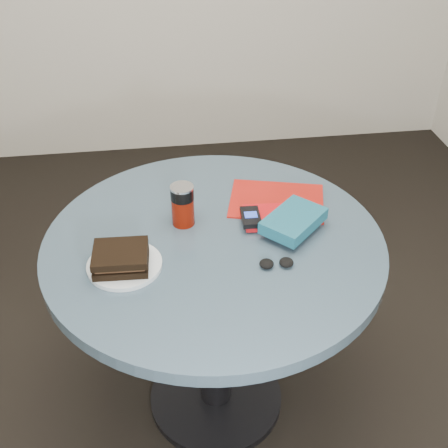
{
  "coord_description": "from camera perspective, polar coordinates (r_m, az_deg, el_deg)",
  "views": [
    {
      "loc": [
        -0.15,
        -1.29,
        1.75
      ],
      "look_at": [
        0.03,
        0.0,
        0.8
      ],
      "focal_mm": 45.0,
      "sensor_mm": 36.0,
      "label": 1
    }
  ],
  "objects": [
    {
      "name": "novel",
      "position": [
        1.66,
        7.08,
        0.34
      ],
      "size": [
        0.22,
        0.22,
        0.04
      ],
      "primitive_type": "cube",
      "rotation": [
        0.0,
        0.0,
        0.78
      ],
      "color": "#154E64",
      "rests_on": "red_book"
    },
    {
      "name": "table",
      "position": [
        1.75,
        -0.98,
        -5.75
      ],
      "size": [
        1.0,
        1.0,
        0.75
      ],
      "color": "black",
      "rests_on": "ground"
    },
    {
      "name": "magazine",
      "position": [
        1.81,
        5.36,
        2.37
      ],
      "size": [
        0.34,
        0.29,
        0.01
      ],
      "primitive_type": "cube",
      "rotation": [
        0.0,
        0.0,
        -0.26
      ],
      "color": "#9E140E",
      "rests_on": "table"
    },
    {
      "name": "pepper_grinder",
      "position": [
        1.69,
        -4.26,
        2.0
      ],
      "size": [
        0.06,
        0.06,
        0.11
      ],
      "color": "#432E1C",
      "rests_on": "table"
    },
    {
      "name": "headphones",
      "position": [
        1.54,
        5.35,
        -3.98
      ],
      "size": [
        0.1,
        0.04,
        0.02
      ],
      "color": "black",
      "rests_on": "table"
    },
    {
      "name": "plate",
      "position": [
        1.56,
        -10.06,
        -4.12
      ],
      "size": [
        0.21,
        0.21,
        0.01
      ],
      "primitive_type": "cylinder",
      "rotation": [
        0.0,
        0.0,
        0.03
      ],
      "color": "silver",
      "rests_on": "table"
    },
    {
      "name": "red_book",
      "position": [
        1.72,
        5.22,
        0.72
      ],
      "size": [
        0.2,
        0.14,
        0.02
      ],
      "primitive_type": "cube",
      "rotation": [
        0.0,
        0.0,
        -0.07
      ],
      "color": "#B90E13",
      "rests_on": "magazine"
    },
    {
      "name": "sandwich",
      "position": [
        1.54,
        -10.44,
        -3.43
      ],
      "size": [
        0.15,
        0.13,
        0.05
      ],
      "color": "black",
      "rests_on": "plate"
    },
    {
      "name": "mp3_player",
      "position": [
        1.68,
        2.73,
        0.71
      ],
      "size": [
        0.06,
        0.1,
        0.02
      ],
      "color": "black",
      "rests_on": "red_book"
    },
    {
      "name": "soda_can",
      "position": [
        1.67,
        -4.22,
        1.94
      ],
      "size": [
        0.07,
        0.07,
        0.13
      ],
      "color": "maroon",
      "rests_on": "table"
    },
    {
      "name": "ground",
      "position": [
        2.18,
        -0.82,
        -17.32
      ],
      "size": [
        4.0,
        4.0,
        0.0
      ],
      "primitive_type": "plane",
      "color": "black",
      "rests_on": "ground"
    }
  ]
}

